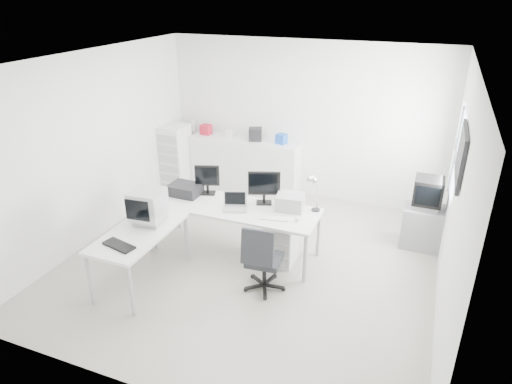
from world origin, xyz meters
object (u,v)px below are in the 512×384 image
at_px(laser_printer, 290,202).
at_px(side_desk, 142,256).
at_px(inkjet_printer, 185,189).
at_px(filing_cabinet, 176,158).
at_px(drawer_pedestal, 282,241).
at_px(tv_cabinet, 422,227).
at_px(sideboard, 245,165).
at_px(laptop, 235,202).
at_px(lcd_monitor_large, 264,188).
at_px(lcd_monitor_small, 207,180).
at_px(crt_tv, 428,194).
at_px(crt_monitor, 148,205).
at_px(office_chair, 265,256).
at_px(main_desk, 235,230).

bearing_deg(laser_printer, side_desk, -147.28).
bearing_deg(inkjet_printer, filing_cabinet, 126.44).
height_order(drawer_pedestal, tv_cabinet, tv_cabinet).
bearing_deg(sideboard, laptop, -70.75).
bearing_deg(lcd_monitor_large, side_desk, -151.36).
xyz_separation_m(inkjet_printer, lcd_monitor_small, (0.30, 0.15, 0.15)).
relative_size(laptop, tv_cabinet, 0.57).
distance_m(tv_cabinet, filing_cabinet, 4.54).
xyz_separation_m(laser_printer, crt_tv, (1.77, 0.98, 0.00)).
height_order(drawer_pedestal, lcd_monitor_small, lcd_monitor_small).
bearing_deg(crt_monitor, lcd_monitor_large, 37.08).
bearing_deg(office_chair, drawer_pedestal, 85.53).
distance_m(lcd_monitor_large, crt_monitor, 1.63).
xyz_separation_m(main_desk, side_desk, (-0.85, -1.10, 0.00)).
distance_m(main_desk, sideboard, 2.22).
xyz_separation_m(drawer_pedestal, crt_monitor, (-1.55, -0.90, 0.71)).
bearing_deg(drawer_pedestal, main_desk, -175.91).
bearing_deg(filing_cabinet, inkjet_printer, -55.00).
xyz_separation_m(laser_printer, office_chair, (-0.04, -0.89, -0.38)).
xyz_separation_m(main_desk, tv_cabinet, (2.52, 1.20, -0.06)).
relative_size(drawer_pedestal, crt_tv, 1.20).
bearing_deg(laptop, lcd_monitor_small, 130.00).
height_order(laser_printer, sideboard, sideboard).
bearing_deg(side_desk, laptop, 48.01).
xyz_separation_m(side_desk, laser_printer, (1.60, 1.32, 0.48)).
height_order(side_desk, filing_cabinet, filing_cabinet).
relative_size(tv_cabinet, crt_tv, 1.27).
xyz_separation_m(lcd_monitor_large, tv_cabinet, (2.17, 0.95, -0.67)).
xyz_separation_m(crt_monitor, sideboard, (0.13, 2.95, -0.49)).
bearing_deg(filing_cabinet, laser_printer, -28.66).
distance_m(lcd_monitor_small, laser_printer, 1.31).
xyz_separation_m(main_desk, drawer_pedestal, (0.70, 0.05, -0.08)).
distance_m(crt_monitor, crt_tv, 3.95).
height_order(laser_printer, crt_monitor, crt_monitor).
xyz_separation_m(lcd_monitor_large, laser_printer, (0.40, -0.03, -0.13)).
relative_size(laser_printer, filing_cabinet, 0.30).
distance_m(laser_printer, crt_monitor, 1.93).
xyz_separation_m(lcd_monitor_small, office_chair, (1.26, -0.92, -0.50)).
distance_m(side_desk, laser_printer, 2.13).
bearing_deg(inkjet_printer, tv_cabinet, 19.58).
distance_m(main_desk, lcd_monitor_small, 0.85).
bearing_deg(crt_monitor, side_desk, -95.43).
distance_m(laptop, sideboard, 2.36).
height_order(inkjet_printer, lcd_monitor_small, lcd_monitor_small).
height_order(lcd_monitor_large, laptop, lcd_monitor_large).
relative_size(lcd_monitor_large, crt_tv, 0.95).
relative_size(tv_cabinet, filing_cabinet, 0.51).
distance_m(tv_cabinet, sideboard, 3.37).
relative_size(laser_printer, crt_tv, 0.75).
height_order(side_desk, drawer_pedestal, side_desk).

